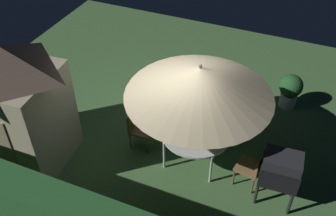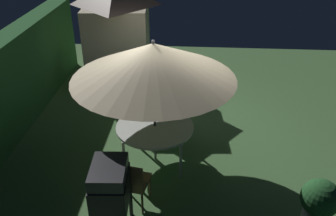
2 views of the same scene
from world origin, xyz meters
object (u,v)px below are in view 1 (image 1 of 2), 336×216
at_px(bbq_grill, 281,170).
at_px(chair_far_side, 138,126).
at_px(garden_shed, 17,105).
at_px(patio_table, 196,134).
at_px(potted_plant_by_shed, 290,89).
at_px(chair_near_shed, 253,166).
at_px(patio_umbrella, 200,82).

distance_m(bbq_grill, chair_far_side, 3.08).
bearing_deg(garden_shed, patio_table, -158.67).
bearing_deg(potted_plant_by_shed, bbq_grill, 94.71).
distance_m(garden_shed, chair_far_side, 2.47).
relative_size(garden_shed, chair_near_shed, 3.01).
xyz_separation_m(garden_shed, chair_near_shed, (-4.52, -1.04, -0.86)).
bearing_deg(chair_near_shed, potted_plant_by_shed, -95.13).
height_order(garden_shed, chair_far_side, garden_shed).
xyz_separation_m(patio_umbrella, chair_far_side, (1.28, 0.07, -1.49)).
distance_m(patio_table, patio_umbrella, 1.31).
relative_size(garden_shed, patio_table, 1.91).
xyz_separation_m(bbq_grill, chair_far_side, (3.04, -0.37, -0.33)).
xyz_separation_m(patio_table, chair_near_shed, (-1.26, 0.23, -0.18)).
xyz_separation_m(patio_umbrella, potted_plant_by_shed, (-1.51, -2.54, -1.51)).
relative_size(chair_far_side, potted_plant_by_shed, 1.02).
bearing_deg(patio_table, patio_umbrella, 135.00).
xyz_separation_m(patio_umbrella, bbq_grill, (-1.76, 0.44, -1.16)).
relative_size(chair_near_shed, chair_far_side, 1.00).
relative_size(chair_near_shed, potted_plant_by_shed, 1.02).
relative_size(bbq_grill, potted_plant_by_shed, 1.36).
height_order(chair_near_shed, chair_far_side, same).
relative_size(patio_umbrella, chair_near_shed, 3.12).
relative_size(patio_table, chair_far_side, 1.58).
distance_m(bbq_grill, chair_near_shed, 0.63).
relative_size(garden_shed, patio_umbrella, 0.97).
distance_m(garden_shed, potted_plant_by_shed, 6.17).
xyz_separation_m(patio_table, bbq_grill, (-1.76, 0.44, 0.15)).
height_order(garden_shed, bbq_grill, garden_shed).
relative_size(patio_umbrella, bbq_grill, 2.34).
distance_m(patio_table, chair_near_shed, 1.29).
height_order(patio_table, potted_plant_by_shed, potted_plant_by_shed).
bearing_deg(potted_plant_by_shed, chair_far_side, 43.15).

